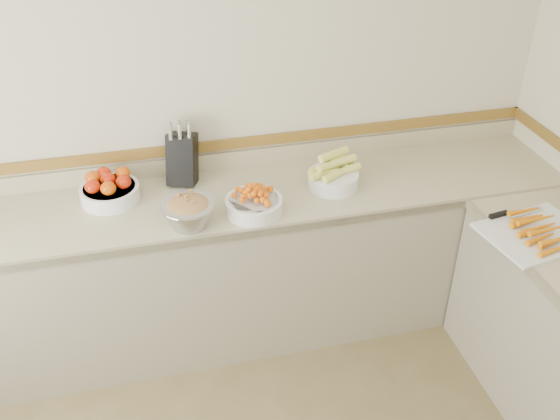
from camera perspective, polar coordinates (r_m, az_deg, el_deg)
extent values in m
plane|color=beige|center=(3.36, -8.61, 9.46)|extent=(4.00, 0.00, 4.00)
cube|color=tan|center=(3.27, -7.34, 0.48)|extent=(4.00, 0.65, 0.04)
cube|color=gray|center=(3.53, -6.82, -5.66)|extent=(4.00, 0.63, 0.86)
cube|color=gray|center=(3.01, -6.54, -2.69)|extent=(4.00, 0.02, 0.04)
cube|color=tan|center=(3.50, -8.11, 4.15)|extent=(4.00, 0.02, 0.10)
cube|color=brown|center=(3.45, -8.24, 5.58)|extent=(4.00, 0.02, 0.06)
cube|color=black|center=(3.38, -8.93, 4.63)|extent=(0.21, 0.22, 0.30)
cylinder|color=silver|center=(3.27, -9.97, 6.95)|extent=(0.03, 0.04, 0.08)
cylinder|color=silver|center=(3.27, -9.13, 7.05)|extent=(0.03, 0.04, 0.08)
cylinder|color=silver|center=(3.27, -8.30, 7.16)|extent=(0.03, 0.04, 0.08)
cylinder|color=silver|center=(3.29, -10.02, 7.17)|extent=(0.03, 0.04, 0.08)
cylinder|color=silver|center=(3.30, -9.19, 7.27)|extent=(0.03, 0.04, 0.08)
cylinder|color=silver|center=(3.30, -8.36, 7.38)|extent=(0.03, 0.04, 0.08)
cylinder|color=silver|center=(3.32, -10.07, 7.39)|extent=(0.03, 0.04, 0.08)
cylinder|color=silver|center=(3.32, -9.25, 7.49)|extent=(0.03, 0.04, 0.08)
cylinder|color=silver|center=(3.33, -8.42, 7.59)|extent=(0.03, 0.04, 0.08)
cylinder|color=white|center=(3.34, -15.26, 1.49)|extent=(0.30, 0.30, 0.08)
torus|color=white|center=(3.32, -15.35, 1.99)|extent=(0.31, 0.31, 0.01)
cylinder|color=white|center=(3.32, -15.35, 1.99)|extent=(0.27, 0.27, 0.01)
ellipsoid|color=red|center=(3.27, -16.75, 2.06)|extent=(0.08, 0.08, 0.07)
ellipsoid|color=#DC4D08|center=(3.24, -15.43, 1.92)|extent=(0.08, 0.08, 0.07)
ellipsoid|color=red|center=(3.27, -14.13, 2.50)|extent=(0.08, 0.08, 0.07)
ellipsoid|color=#DC4D08|center=(3.35, -16.75, 2.84)|extent=(0.08, 0.08, 0.07)
ellipsoid|color=red|center=(3.32, -15.46, 2.72)|extent=(0.08, 0.08, 0.07)
ellipsoid|color=#DC4D08|center=(3.35, -14.18, 3.27)|extent=(0.08, 0.08, 0.07)
ellipsoid|color=red|center=(3.38, -15.81, 3.22)|extent=(0.08, 0.08, 0.07)
cylinder|color=white|center=(3.13, -2.40, 0.42)|extent=(0.29, 0.29, 0.08)
torus|color=white|center=(3.12, -2.41, 0.90)|extent=(0.29, 0.29, 0.01)
cylinder|color=white|center=(3.12, -2.41, 0.90)|extent=(0.25, 0.25, 0.01)
sphere|color=#E45D08|center=(3.08, -2.97, 1.84)|extent=(0.03, 0.03, 0.03)
sphere|color=#E45D08|center=(3.10, -2.60, 2.01)|extent=(0.03, 0.03, 0.03)
sphere|color=#E45D08|center=(3.04, -0.96, 0.66)|extent=(0.03, 0.03, 0.03)
sphere|color=#E45D08|center=(3.07, -2.71, 1.76)|extent=(0.03, 0.03, 0.03)
sphere|color=#E45D08|center=(3.11, -3.58, 1.80)|extent=(0.03, 0.03, 0.03)
sphere|color=#E45D08|center=(3.14, -3.82, 1.83)|extent=(0.03, 0.03, 0.03)
sphere|color=#E45D08|center=(3.12, -4.23, 1.53)|extent=(0.03, 0.03, 0.03)
sphere|color=#E45D08|center=(3.12, -3.25, 1.84)|extent=(0.03, 0.03, 0.03)
sphere|color=#E45D08|center=(3.04, -2.13, 0.88)|extent=(0.03, 0.03, 0.03)
sphere|color=#E45D08|center=(3.09, -2.42, 1.96)|extent=(0.03, 0.03, 0.03)
sphere|color=#E45D08|center=(3.15, -3.22, 2.10)|extent=(0.03, 0.03, 0.03)
sphere|color=#E45D08|center=(3.09, -2.47, 1.87)|extent=(0.03, 0.03, 0.03)
sphere|color=#E45D08|center=(3.10, -2.54, 2.03)|extent=(0.03, 0.03, 0.03)
sphere|color=#E45D08|center=(3.10, -4.08, 1.42)|extent=(0.03, 0.03, 0.03)
sphere|color=#E45D08|center=(3.14, -0.75, 1.81)|extent=(0.03, 0.03, 0.03)
sphere|color=#E45D08|center=(3.07, -2.24, 1.86)|extent=(0.03, 0.03, 0.03)
sphere|color=#E45D08|center=(3.06, -1.79, 1.47)|extent=(0.03, 0.03, 0.03)
sphere|color=#E45D08|center=(3.08, -2.47, 1.93)|extent=(0.03, 0.03, 0.03)
sphere|color=#E45D08|center=(3.10, -2.14, 2.01)|extent=(0.03, 0.03, 0.03)
sphere|color=#E45D08|center=(3.07, -2.49, 2.10)|extent=(0.03, 0.03, 0.03)
sphere|color=#E45D08|center=(3.04, -1.26, 0.79)|extent=(0.03, 0.03, 0.03)
sphere|color=#E45D08|center=(3.08, -2.50, 2.00)|extent=(0.03, 0.03, 0.03)
sphere|color=#E45D08|center=(3.08, -1.18, 1.32)|extent=(0.03, 0.03, 0.03)
sphere|color=#E45D08|center=(3.03, -1.60, 0.68)|extent=(0.03, 0.03, 0.03)
sphere|color=#E45D08|center=(3.06, -2.77, 1.31)|extent=(0.03, 0.03, 0.03)
sphere|color=#E45D08|center=(3.08, -3.42, 1.42)|extent=(0.03, 0.03, 0.03)
sphere|color=#E45D08|center=(3.09, -2.08, 1.78)|extent=(0.03, 0.03, 0.03)
sphere|color=#E45D08|center=(3.03, -2.65, 0.84)|extent=(0.03, 0.03, 0.03)
sphere|color=#E45D08|center=(3.07, -1.69, 1.63)|extent=(0.03, 0.03, 0.03)
sphere|color=#E45D08|center=(3.09, -2.47, 1.88)|extent=(0.03, 0.03, 0.03)
sphere|color=#E45D08|center=(3.07, -2.81, 1.33)|extent=(0.03, 0.03, 0.03)
sphere|color=#E45D08|center=(3.09, -0.61, 1.23)|extent=(0.03, 0.03, 0.03)
sphere|color=#E45D08|center=(3.08, -2.96, 1.55)|extent=(0.03, 0.03, 0.03)
sphere|color=#E45D08|center=(3.17, -1.78, 2.22)|extent=(0.03, 0.03, 0.03)
sphere|color=#E45D08|center=(3.09, -1.44, 1.50)|extent=(0.03, 0.03, 0.03)
sphere|color=#E45D08|center=(3.07, -1.97, 1.40)|extent=(0.03, 0.03, 0.03)
sphere|color=#E45D08|center=(3.06, -1.24, 1.25)|extent=(0.03, 0.03, 0.03)
sphere|color=#E45D08|center=(3.09, -2.49, 1.86)|extent=(0.03, 0.03, 0.03)
sphere|color=#E45D08|center=(3.13, -2.82, 2.17)|extent=(0.03, 0.03, 0.03)
sphere|color=#E45D08|center=(3.07, -2.97, 1.73)|extent=(0.03, 0.03, 0.03)
sphere|color=#E45D08|center=(3.14, -1.78, 2.17)|extent=(0.03, 0.03, 0.03)
sphere|color=#E45D08|center=(3.08, -4.32, 1.02)|extent=(0.03, 0.03, 0.03)
cylinder|color=white|center=(3.35, 4.88, 2.78)|extent=(0.27, 0.27, 0.08)
torus|color=white|center=(3.33, 4.91, 3.29)|extent=(0.27, 0.27, 0.01)
cylinder|color=#EFF064|center=(3.29, 4.05, 3.39)|extent=(0.18, 0.11, 0.04)
cylinder|color=#EFF064|center=(3.29, 5.15, 3.32)|extent=(0.18, 0.13, 0.04)
cylinder|color=#EFF064|center=(3.33, 5.97, 3.67)|extent=(0.19, 0.09, 0.04)
cylinder|color=#EFF064|center=(3.34, 3.92, 3.87)|extent=(0.18, 0.12, 0.04)
cylinder|color=#EFF064|center=(3.37, 5.20, 4.10)|extent=(0.19, 0.07, 0.04)
cylinder|color=#EFF064|center=(3.30, 4.66, 4.24)|extent=(0.18, 0.12, 0.04)
cylinder|color=#EFF064|center=(3.32, 5.57, 4.45)|extent=(0.19, 0.09, 0.04)
cylinder|color=#EFF064|center=(3.31, 4.92, 5.10)|extent=(0.18, 0.11, 0.04)
cylinder|color=#B2B2BA|center=(3.05, -8.34, -0.43)|extent=(0.27, 0.27, 0.13)
torus|color=#B2B2BA|center=(3.02, -8.43, 0.48)|extent=(0.27, 0.27, 0.01)
ellipsoid|color=red|center=(3.02, -8.41, 0.33)|extent=(0.22, 0.22, 0.07)
cube|color=red|center=(3.07, -7.75, 1.49)|extent=(0.02, 0.02, 0.02)
cube|color=#83C15E|center=(2.99, -7.90, 0.64)|extent=(0.02, 0.02, 0.02)
cube|color=red|center=(3.03, -8.36, 0.92)|extent=(0.03, 0.03, 0.02)
cube|color=#83C15E|center=(3.07, -8.25, 1.68)|extent=(0.02, 0.02, 0.02)
cube|color=red|center=(3.02, -8.25, 0.90)|extent=(0.02, 0.02, 0.02)
cube|color=#83C15E|center=(3.05, -9.21, 1.40)|extent=(0.03, 0.03, 0.02)
cube|color=red|center=(3.01, -8.44, 0.86)|extent=(0.02, 0.02, 0.02)
cube|color=#83C15E|center=(3.00, -8.64, 0.80)|extent=(0.03, 0.03, 0.02)
cube|color=red|center=(3.00, -8.29, 0.68)|extent=(0.02, 0.02, 0.02)
cube|color=#83C15E|center=(3.06, -8.58, 1.23)|extent=(0.02, 0.02, 0.02)
cube|color=red|center=(3.02, -8.54, 1.16)|extent=(0.02, 0.02, 0.02)
cube|color=#83C15E|center=(3.07, -9.23, 1.14)|extent=(0.02, 0.02, 0.02)
cube|color=red|center=(2.99, -7.92, 0.58)|extent=(0.02, 0.02, 0.02)
cube|color=#83C15E|center=(3.01, -8.33, 0.63)|extent=(0.02, 0.02, 0.02)
cube|color=white|center=(3.22, 22.39, -2.04)|extent=(0.54, 0.45, 0.01)
cone|color=orange|center=(3.11, 23.98, -3.28)|extent=(0.19, 0.06, 0.03)
cone|color=orange|center=(3.12, 23.79, -2.60)|extent=(0.19, 0.06, 0.03)
cone|color=orange|center=(3.15, 23.41, -2.68)|extent=(0.19, 0.06, 0.03)
cone|color=orange|center=(3.17, 23.13, -2.39)|extent=(0.19, 0.06, 0.03)
cone|color=orange|center=(3.17, 22.95, -1.73)|extent=(0.19, 0.06, 0.03)
cone|color=orange|center=(3.20, 22.57, -1.82)|extent=(0.19, 0.06, 0.03)
cone|color=orange|center=(3.22, 22.30, -1.54)|extent=(0.19, 0.06, 0.03)
cone|color=orange|center=(3.23, 22.13, -0.89)|extent=(0.19, 0.06, 0.03)
cone|color=orange|center=(3.26, 21.77, -0.98)|extent=(0.19, 0.06, 0.03)
cone|color=orange|center=(3.28, 21.51, -0.71)|extent=(0.19, 0.06, 0.03)
cone|color=orange|center=(3.28, 21.34, -0.07)|extent=(0.19, 0.06, 0.03)
cube|color=silver|center=(3.35, 21.49, -0.15)|extent=(0.20, 0.07, 0.00)
cube|color=black|center=(3.27, 19.36, -0.40)|extent=(0.11, 0.04, 0.02)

